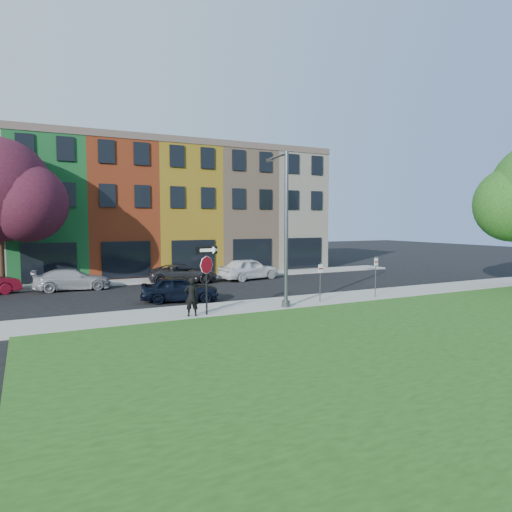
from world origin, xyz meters
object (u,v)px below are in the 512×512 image
man (192,297)px  street_lamp (284,229)px  stop_sign (206,266)px  sedan_near (180,289)px

man → street_lamp: size_ratio=0.23×
stop_sign → street_lamp: bearing=-1.2°
man → sedan_near: size_ratio=0.39×
stop_sign → sedan_near: (0.14, 4.31, -1.59)m
stop_sign → man: 1.48m
man → street_lamp: 5.58m
man → sedan_near: 4.38m
man → stop_sign: bearing=-170.5°
sedan_near → street_lamp: (3.94, -4.07, 3.16)m
sedan_near → street_lamp: street_lamp is taller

